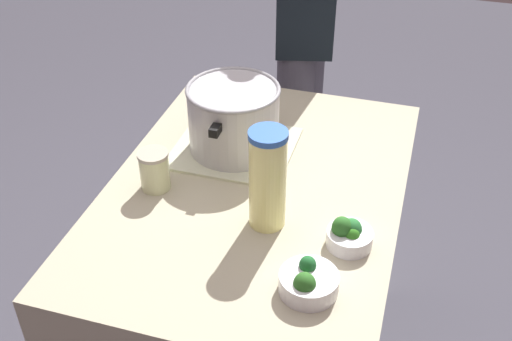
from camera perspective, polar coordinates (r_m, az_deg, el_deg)
name	(u,v)px	position (r m, az deg, el deg)	size (l,w,h in m)	color
counter_slab	(256,296)	(2.01, 0.00, -11.26)	(1.10, 0.78, 0.87)	#B3AC8F
dish_cloth	(234,148)	(1.86, -1.96, 2.05)	(0.31, 0.34, 0.01)	beige
cooking_pot	(234,117)	(1.80, -2.02, 4.82)	(0.33, 0.27, 0.20)	#B7B7BC
lemonade_pitcher	(268,179)	(1.51, 1.05, -0.78)	(0.09, 0.09, 0.27)	#F8F390
mason_jar	(154,170)	(1.70, -9.13, 0.03)	(0.08, 0.08, 0.11)	beige
broccoli_bowl_front	(308,282)	(1.41, 4.71, -9.97)	(0.13, 0.13, 0.07)	silver
broccoli_bowl_center	(349,235)	(1.53, 8.35, -5.74)	(0.11, 0.11, 0.08)	silver
person_cook	(303,30)	(2.40, 4.30, 12.53)	(0.50, 0.28, 1.73)	#4C4A5C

